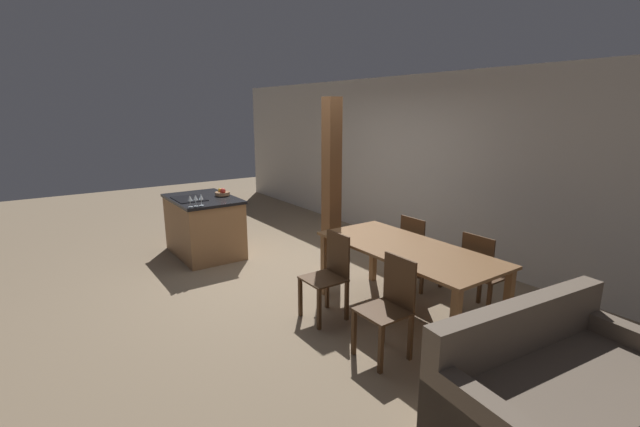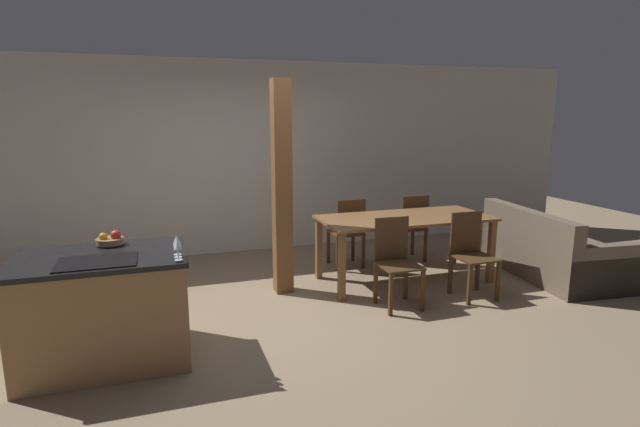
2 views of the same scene
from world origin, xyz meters
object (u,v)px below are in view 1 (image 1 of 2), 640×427
at_px(kitchen_island, 204,226).
at_px(timber_post, 331,189).
at_px(dining_table, 407,256).
at_px(dining_chair_near_left, 329,274).
at_px(dining_chair_far_left, 418,251).
at_px(wine_glass_middle, 196,198).
at_px(dining_chair_far_right, 482,273).
at_px(couch, 559,395).
at_px(dining_chair_near_right, 389,306).
at_px(fruit_bowl, 222,193).
at_px(wine_glass_near, 190,199).
at_px(wine_glass_far, 201,197).

xyz_separation_m(kitchen_island, timber_post, (1.75, 1.12, 0.72)).
distance_m(dining_table, dining_chair_near_left, 0.84).
xyz_separation_m(dining_table, dining_chair_far_left, (-0.45, 0.68, -0.20)).
relative_size(wine_glass_middle, dining_chair_far_left, 0.17).
bearing_deg(dining_chair_far_right, couch, 142.05).
distance_m(wine_glass_middle, dining_chair_near_left, 2.34).
bearing_deg(wine_glass_middle, kitchen_island, 153.01).
height_order(kitchen_island, couch, kitchen_island).
bearing_deg(dining_chair_near_right, dining_chair_far_left, 123.73).
bearing_deg(timber_post, fruit_bowl, -153.90).
relative_size(wine_glass_near, dining_chair_near_left, 0.17).
relative_size(wine_glass_far, timber_post, 0.07).
distance_m(kitchen_island, wine_glass_near, 0.89).
bearing_deg(fruit_bowl, dining_chair_near_left, 1.21).
xyz_separation_m(wine_glass_middle, dining_chair_near_left, (2.18, 0.65, -0.53)).
bearing_deg(wine_glass_far, dining_chair_near_left, 14.66).
xyz_separation_m(dining_chair_near_right, timber_post, (-1.92, 0.77, 0.68)).
bearing_deg(dining_chair_far_right, fruit_bowl, 21.43).
relative_size(wine_glass_near, dining_table, 0.08).
bearing_deg(dining_chair_near_right, kitchen_island, -174.49).
bearing_deg(dining_chair_near_right, timber_post, 158.09).
relative_size(dining_table, timber_post, 0.86).
height_order(wine_glass_near, dining_chair_far_left, wine_glass_near).
xyz_separation_m(kitchen_island, dining_chair_far_left, (2.76, 1.71, 0.04)).
height_order(kitchen_island, dining_chair_far_right, dining_chair_far_right).
xyz_separation_m(wine_glass_far, timber_post, (1.17, 1.34, 0.15)).
bearing_deg(dining_chair_far_left, dining_chair_near_right, 123.73).
height_order(wine_glass_middle, timber_post, timber_post).
relative_size(dining_chair_near_left, dining_chair_far_left, 1.00).
relative_size(dining_chair_near_right, dining_chair_far_left, 1.00).
bearing_deg(wine_glass_near, wine_glass_middle, 90.00).
distance_m(kitchen_island, dining_chair_near_right, 3.68).
bearing_deg(kitchen_island, dining_chair_far_right, 25.03).
relative_size(dining_chair_far_left, timber_post, 0.39).
bearing_deg(wine_glass_far, wine_glass_near, -90.00).
bearing_deg(timber_post, couch, -8.31).
relative_size(dining_chair_far_right, timber_post, 0.39).
distance_m(wine_glass_far, timber_post, 1.79).
height_order(wine_glass_near, wine_glass_middle, same).
height_order(kitchen_island, wine_glass_near, wine_glass_near).
height_order(fruit_bowl, dining_chair_far_left, fruit_bowl).
xyz_separation_m(wine_glass_far, dining_chair_far_left, (2.18, 1.93, -0.53)).
bearing_deg(wine_glass_far, couch, 10.94).
bearing_deg(dining_table, wine_glass_middle, -153.29).
bearing_deg(dining_chair_near_left, dining_chair_far_right, 56.27).
distance_m(dining_table, couch, 1.90).
xyz_separation_m(fruit_bowl, couch, (4.97, 0.35, -0.66)).
relative_size(dining_chair_far_left, dining_chair_far_right, 1.00).
bearing_deg(dining_table, kitchen_island, -162.18).
relative_size(dining_chair_near_right, couch, 0.49).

